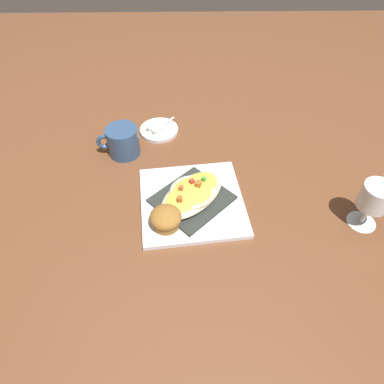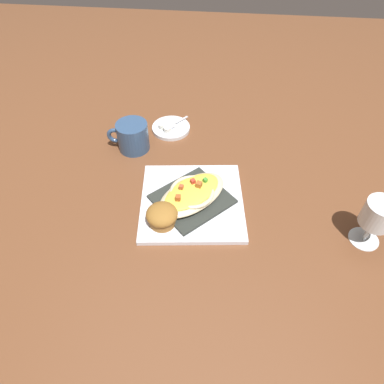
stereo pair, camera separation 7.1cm
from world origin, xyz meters
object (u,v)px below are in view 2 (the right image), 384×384
at_px(muffin, 162,216).
at_px(creamer_saucer, 171,128).
at_px(coffee_mug, 133,138).
at_px(gratin_dish, 192,193).
at_px(spoon, 172,125).
at_px(creamer_cup_0, 163,126).
at_px(creamer_cup_1, 167,129).
at_px(square_plate, 192,202).
at_px(stemmed_glass, 378,216).

relative_size(muffin, creamer_saucer, 0.63).
bearing_deg(muffin, coffee_mug, -64.55).
bearing_deg(gratin_dish, spoon, -72.51).
bearing_deg(creamer_cup_0, creamer_cup_1, 138.98).
xyz_separation_m(square_plate, muffin, (0.06, 0.08, 0.03)).
distance_m(square_plate, stemmed_glass, 0.43).
xyz_separation_m(creamer_saucer, creamer_cup_1, (0.01, 0.03, 0.01)).
distance_m(gratin_dish, creamer_saucer, 0.32).
xyz_separation_m(coffee_mug, stemmed_glass, (-0.61, 0.27, 0.05)).
xyz_separation_m(coffee_mug, spoon, (-0.10, -0.10, -0.02)).
bearing_deg(stemmed_glass, square_plate, -9.54).
relative_size(spoon, creamer_cup_1, 3.23).
bearing_deg(creamer_cup_0, creamer_saucer, -156.81).
relative_size(creamer_cup_0, creamer_cup_1, 1.00).
distance_m(coffee_mug, spoon, 0.15).
relative_size(creamer_saucer, creamer_cup_0, 4.99).
relative_size(coffee_mug, stemmed_glass, 0.98).
xyz_separation_m(square_plate, creamer_cup_0, (0.12, -0.29, 0.01)).
xyz_separation_m(stemmed_glass, creamer_saucer, (0.51, -0.37, -0.08)).
xyz_separation_m(coffee_mug, creamer_saucer, (-0.10, -0.10, -0.03)).
height_order(square_plate, creamer_cup_1, creamer_cup_1).
bearing_deg(muffin, creamer_saucer, -84.59).
distance_m(square_plate, creamer_cup_1, 0.30).
xyz_separation_m(gratin_dish, creamer_cup_0, (0.12, -0.29, -0.02)).
bearing_deg(gratin_dish, square_plate, 127.84).
relative_size(gratin_dish, coffee_mug, 1.78).
bearing_deg(creamer_cup_1, creamer_saucer, -105.24).
bearing_deg(coffee_mug, muffin, 115.45).
relative_size(square_plate, coffee_mug, 2.12).
height_order(coffee_mug, stemmed_glass, stemmed_glass).
bearing_deg(muffin, square_plate, -128.50).
height_order(stemmed_glass, creamer_saucer, stemmed_glass).
relative_size(coffee_mug, creamer_cup_0, 5.11).
bearing_deg(square_plate, creamer_saucer, -71.85).
xyz_separation_m(coffee_mug, creamer_cup_1, (-0.09, -0.07, -0.02)).
height_order(muffin, creamer_cup_0, muffin).
distance_m(square_plate, muffin, 0.11).
bearing_deg(creamer_cup_1, spoon, -108.69).
distance_m(muffin, creamer_saucer, 0.38).
distance_m(coffee_mug, stemmed_glass, 0.67).
relative_size(muffin, stemmed_glass, 0.60).
distance_m(square_plate, coffee_mug, 0.28).
relative_size(spoon, creamer_cup_0, 3.23).
relative_size(stemmed_glass, spoon, 1.62).
relative_size(gratin_dish, spoon, 2.82).
height_order(spoon, creamer_cup_0, creamer_cup_0).
bearing_deg(creamer_cup_1, gratin_dish, 111.02).
xyz_separation_m(stemmed_glass, spoon, (0.51, -0.37, -0.07)).
bearing_deg(gratin_dish, stemmed_glass, 170.46).
xyz_separation_m(square_plate, stemmed_glass, (-0.41, 0.07, 0.08)).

